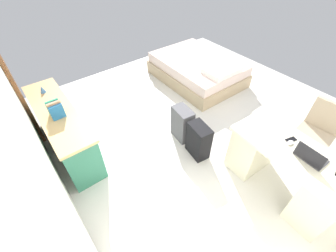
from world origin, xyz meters
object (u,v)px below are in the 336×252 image
Objects in this scene: office_chair at (314,136)px; figurine_small at (42,89)px; bed at (197,70)px; laptop at (310,157)px; suitcase_black at (199,141)px; credenza at (64,130)px; cell_phone_by_mouse at (291,140)px; desk at (285,169)px; suitcase_spare_grey at (182,124)px; computer_mouse at (290,143)px.

figurine_small is (2.91, 2.79, 0.40)m from office_chair.
laptop is (-2.85, 1.05, 0.56)m from bed.
suitcase_black is at bearing 137.19° from bed.
credenza is 16.36× the size of figurine_small.
figurine_small is at bearing 51.14° from cell_phone_by_mouse.
laptop is (-0.15, 0.01, 0.41)m from desk.
office_chair is 1.68× the size of suitcase_black.
figurine_small is at bearing 54.18° from suitcase_spare_grey.
suitcase_spare_grey is (-0.91, -1.57, -0.10)m from credenza.
desk is 0.82× the size of credenza.
office_chair is 1.64m from suitcase_black.
suitcase_black is 1.21m from cell_phone_by_mouse.
credenza is 3.01m from bed.
office_chair is 8.55× the size of figurine_small.
credenza is (2.37, 2.79, -0.04)m from office_chair.
desk is at bearing -146.62° from figurine_small.
bed reaches higher than suitcase_spare_grey.
figurine_small reaches higher than suitcase_black.
desk is at bearing -141.15° from credenza.
suitcase_spare_grey is 5.20× the size of figurine_small.
credenza is 2.03m from suitcase_black.
office_chair is 0.49× the size of bed.
suitcase_black is 1.21m from computer_mouse.
cell_phone_by_mouse is at bearing 160.10° from bed.
office_chair is 2.64m from bed.
computer_mouse is at bearing -24.47° from desk.
credenza is at bearing 37.04° from laptop.
figurine_small reaches higher than desk.
desk is 14.72× the size of computer_mouse.
figurine_small is at bearing 37.95° from computer_mouse.
desk is 3.12m from credenza.
credenza is 18.00× the size of computer_mouse.
cell_phone_by_mouse is (-2.56, 0.93, 0.52)m from bed.
credenza is at bearing 49.70° from office_chair.
desk is 4.59× the size of laptop.
computer_mouse reaches higher than suitcase_black.
desk is at bearing 158.90° from bed.
cell_phone_by_mouse reaches higher than suitcase_spare_grey.
computer_mouse is at bearing 159.04° from bed.
suitcase_spare_grey is at bearing 34.96° from cell_phone_by_mouse.
computer_mouse is (0.04, 0.79, 0.35)m from office_chair.
suitcase_black is at bearing 18.97° from laptop.
desk is 2.57× the size of suitcase_spare_grey.
suitcase_spare_grey is 1.80m from laptop.
cell_phone_by_mouse is 1.24× the size of figurine_small.
bed is at bearing -4.48° from office_chair.
suitcase_spare_grey is 1.56m from computer_mouse.
computer_mouse reaches higher than cell_phone_by_mouse.
office_chair reaches higher than computer_mouse.
computer_mouse is (-2.33, -2.01, 0.39)m from credenza.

